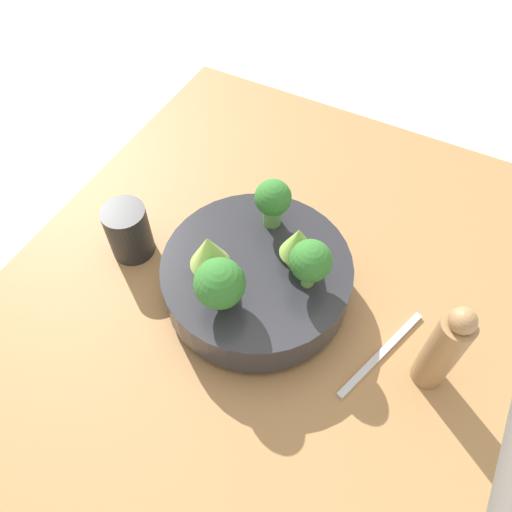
% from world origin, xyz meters
% --- Properties ---
extents(ground_plane, '(6.00, 6.00, 0.00)m').
position_xyz_m(ground_plane, '(0.00, 0.00, 0.00)').
color(ground_plane, silver).
extents(table, '(0.89, 0.76, 0.04)m').
position_xyz_m(table, '(0.00, 0.00, 0.02)').
color(table, '#9E7042').
rests_on(table, ground_plane).
extents(bowl, '(0.28, 0.28, 0.08)m').
position_xyz_m(bowl, '(-0.03, 0.00, 0.08)').
color(bowl, '#28282D').
rests_on(bowl, table).
extents(romanesco_piece_near, '(0.05, 0.05, 0.07)m').
position_xyz_m(romanesco_piece_near, '(-0.00, -0.05, 0.16)').
color(romanesco_piece_near, '#7AB256').
rests_on(romanesco_piece_near, bowl).
extents(broccoli_floret_front, '(0.06, 0.06, 0.08)m').
position_xyz_m(broccoli_floret_front, '(-0.02, -0.08, 0.16)').
color(broccoli_floret_front, '#6BA34C').
rests_on(broccoli_floret_front, bowl).
extents(broccoli_floret_left, '(0.07, 0.07, 0.08)m').
position_xyz_m(broccoli_floret_left, '(-0.11, 0.01, 0.16)').
color(broccoli_floret_left, '#609347').
rests_on(broccoli_floret_left, bowl).
extents(broccoli_floret_right, '(0.05, 0.05, 0.08)m').
position_xyz_m(broccoli_floret_right, '(0.05, 0.02, 0.16)').
color(broccoli_floret_right, '#609347').
rests_on(broccoli_floret_right, bowl).
extents(romanesco_piece_far, '(0.06, 0.06, 0.08)m').
position_xyz_m(romanesco_piece_far, '(-0.07, 0.05, 0.16)').
color(romanesco_piece_far, '#6BA34C').
rests_on(romanesco_piece_far, bowl).
extents(cup, '(0.07, 0.07, 0.09)m').
position_xyz_m(cup, '(-0.05, 0.22, 0.08)').
color(cup, black).
rests_on(cup, table).
extents(pepper_mill, '(0.04, 0.04, 0.17)m').
position_xyz_m(pepper_mill, '(-0.04, -0.27, 0.12)').
color(pepper_mill, '#997047').
rests_on(pepper_mill, table).
extents(fork, '(0.17, 0.07, 0.01)m').
position_xyz_m(fork, '(-0.04, -0.20, 0.04)').
color(fork, '#B2B2B7').
rests_on(fork, table).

